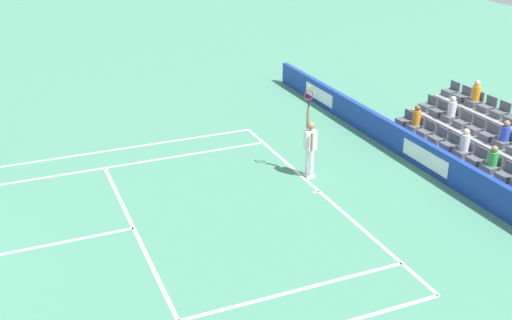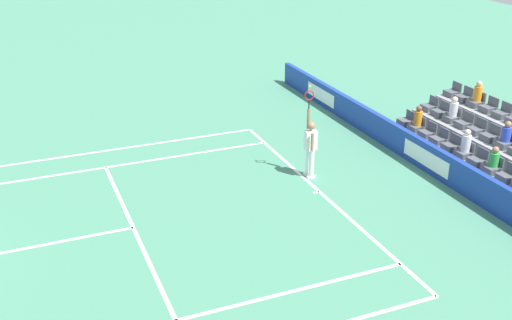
% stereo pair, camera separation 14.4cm
% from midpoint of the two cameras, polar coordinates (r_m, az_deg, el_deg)
% --- Properties ---
extents(line_baseline, '(10.97, 0.10, 0.01)m').
position_cam_midpoint_polar(line_baseline, '(18.24, 5.62, -2.89)').
color(line_baseline, white).
rests_on(line_baseline, ground).
extents(line_service, '(8.23, 0.10, 0.01)m').
position_cam_midpoint_polar(line_service, '(16.60, -11.44, -6.16)').
color(line_service, white).
rests_on(line_service, ground).
extents(line_centre_service, '(0.10, 6.40, 0.01)m').
position_cam_midpoint_polar(line_centre_service, '(16.43, -22.48, -8.00)').
color(line_centre_service, white).
rests_on(line_centre_service, ground).
extents(line_singles_sideline_left, '(0.10, 11.89, 0.01)m').
position_cam_midpoint_polar(line_singles_sideline_left, '(20.19, -15.21, -0.92)').
color(line_singles_sideline_left, white).
rests_on(line_singles_sideline_left, ground).
extents(line_doubles_sideline_left, '(0.10, 11.89, 0.01)m').
position_cam_midpoint_polar(line_doubles_sideline_left, '(21.44, -15.78, 0.50)').
color(line_doubles_sideline_left, white).
rests_on(line_doubles_sideline_left, ground).
extents(line_centre_mark, '(0.10, 0.20, 0.01)m').
position_cam_midpoint_polar(line_centre_mark, '(18.19, 5.34, -2.94)').
color(line_centre_mark, white).
rests_on(line_centre_mark, ground).
extents(sponsor_barrier, '(20.86, 0.22, 0.92)m').
position_cam_midpoint_polar(sponsor_barrier, '(20.01, 15.32, 0.28)').
color(sponsor_barrier, '#193899').
rests_on(sponsor_barrier, ground).
extents(tennis_player, '(0.53, 0.37, 2.85)m').
position_cam_midpoint_polar(tennis_player, '(18.77, 4.77, 1.27)').
color(tennis_player, white).
rests_on(tennis_player, ground).
extents(stadium_stand, '(6.20, 2.85, 2.16)m').
position_cam_midpoint_polar(stadium_stand, '(21.42, 20.25, 1.43)').
color(stadium_stand, gray).
rests_on(stadium_stand, ground).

